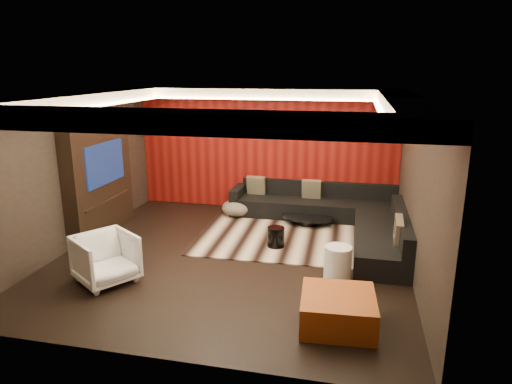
% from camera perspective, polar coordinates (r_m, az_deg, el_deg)
% --- Properties ---
extents(floor, '(6.00, 6.00, 0.02)m').
position_cam_1_polar(floor, '(8.16, -3.00, -8.18)').
color(floor, black).
rests_on(floor, ground).
extents(ceiling, '(6.00, 6.00, 0.02)m').
position_cam_1_polar(ceiling, '(7.50, -3.30, 12.02)').
color(ceiling, silver).
rests_on(ceiling, ground).
extents(wall_back, '(6.00, 0.02, 2.80)m').
position_cam_1_polar(wall_back, '(10.57, 1.24, 5.29)').
color(wall_back, black).
rests_on(wall_back, ground).
extents(wall_left, '(0.02, 6.00, 2.80)m').
position_cam_1_polar(wall_left, '(8.98, -22.01, 2.37)').
color(wall_left, black).
rests_on(wall_left, ground).
extents(wall_right, '(0.02, 6.00, 2.80)m').
position_cam_1_polar(wall_right, '(7.50, 19.61, 0.22)').
color(wall_right, black).
rests_on(wall_right, ground).
extents(red_feature_wall, '(5.98, 0.05, 2.78)m').
position_cam_1_polar(red_feature_wall, '(10.53, 1.20, 5.25)').
color(red_feature_wall, '#6B0C0A').
rests_on(red_feature_wall, ground).
extents(soffit_back, '(6.00, 0.60, 0.22)m').
position_cam_1_polar(soffit_back, '(10.12, 0.93, 12.20)').
color(soffit_back, silver).
rests_on(soffit_back, ground).
extents(soffit_front, '(6.00, 0.60, 0.22)m').
position_cam_1_polar(soffit_front, '(4.97, -11.82, 8.68)').
color(soffit_front, silver).
rests_on(soffit_front, ground).
extents(soffit_left, '(0.60, 4.80, 0.22)m').
position_cam_1_polar(soffit_left, '(8.63, -21.13, 10.67)').
color(soffit_left, silver).
rests_on(soffit_left, ground).
extents(soffit_right, '(0.60, 4.80, 0.22)m').
position_cam_1_polar(soffit_right, '(7.26, 18.06, 10.25)').
color(soffit_right, silver).
rests_on(soffit_right, ground).
extents(cove_back, '(4.80, 0.08, 0.04)m').
position_cam_1_polar(cove_back, '(9.80, 0.52, 11.57)').
color(cove_back, '#FFD899').
rests_on(cove_back, ground).
extents(cove_front, '(4.80, 0.08, 0.04)m').
position_cam_1_polar(cove_front, '(5.29, -10.26, 8.16)').
color(cove_front, '#FFD899').
rests_on(cove_front, ground).
extents(cove_left, '(0.08, 4.80, 0.04)m').
position_cam_1_polar(cove_left, '(8.46, -19.12, 10.16)').
color(cove_left, '#FFD899').
rests_on(cove_left, ground).
extents(cove_right, '(0.08, 4.80, 0.04)m').
position_cam_1_polar(cove_right, '(7.24, 15.29, 9.73)').
color(cove_right, '#FFD899').
rests_on(cove_right, ground).
extents(tv_surround, '(0.30, 2.00, 2.20)m').
position_cam_1_polar(tv_surround, '(9.45, -19.01, 1.38)').
color(tv_surround, black).
rests_on(tv_surround, ground).
extents(tv_screen, '(0.04, 1.30, 0.80)m').
position_cam_1_polar(tv_screen, '(9.29, -18.35, 3.43)').
color(tv_screen, black).
rests_on(tv_screen, ground).
extents(tv_shelf, '(0.04, 1.60, 0.04)m').
position_cam_1_polar(tv_shelf, '(9.46, -17.97, -1.01)').
color(tv_shelf, black).
rests_on(tv_shelf, ground).
extents(rug, '(4.06, 3.08, 0.02)m').
position_cam_1_polar(rug, '(9.22, 5.81, -5.26)').
color(rug, beige).
rests_on(rug, floor).
extents(coffee_table, '(1.20, 1.20, 0.18)m').
position_cam_1_polar(coffee_table, '(9.74, 6.38, -3.51)').
color(coffee_table, black).
rests_on(coffee_table, rug).
extents(drum_stool, '(0.38, 0.38, 0.37)m').
position_cam_1_polar(drum_stool, '(8.49, 2.50, -5.62)').
color(drum_stool, black).
rests_on(drum_stool, rug).
extents(striped_pouf, '(0.76, 0.76, 0.36)m').
position_cam_1_polar(striped_pouf, '(10.24, -2.46, -1.97)').
color(striped_pouf, beige).
rests_on(striped_pouf, rug).
extents(white_side_table, '(0.54, 0.54, 0.54)m').
position_cam_1_polar(white_side_table, '(7.37, 10.17, -8.70)').
color(white_side_table, white).
rests_on(white_side_table, floor).
extents(orange_ottoman, '(1.00, 1.00, 0.42)m').
position_cam_1_polar(orange_ottoman, '(6.17, 10.19, -14.33)').
color(orange_ottoman, '#A64815').
rests_on(orange_ottoman, floor).
extents(armchair, '(1.17, 1.16, 0.77)m').
position_cam_1_polar(armchair, '(7.48, -18.26, -7.93)').
color(armchair, white).
rests_on(armchair, floor).
extents(sectional_sofa, '(3.65, 3.50, 0.75)m').
position_cam_1_polar(sectional_sofa, '(9.55, 10.11, -3.10)').
color(sectional_sofa, black).
rests_on(sectional_sofa, floor).
extents(throw_pillows, '(3.23, 2.79, 0.50)m').
position_cam_1_polar(throw_pillows, '(9.49, 7.29, -0.84)').
color(throw_pillows, tan).
rests_on(throw_pillows, sectional_sofa).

